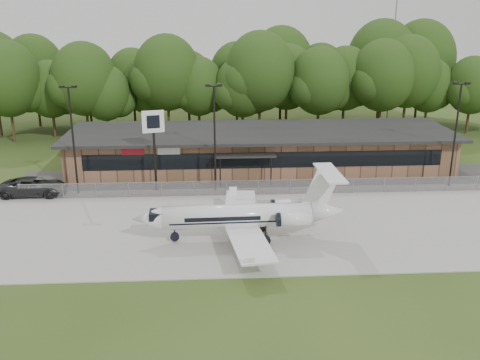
{
  "coord_description": "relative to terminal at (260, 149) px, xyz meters",
  "views": [
    {
      "loc": [
        -5.48,
        -32.09,
        16.92
      ],
      "look_at": [
        -2.9,
        12.0,
        2.54
      ],
      "focal_mm": 40.0,
      "sensor_mm": 36.0,
      "label": 1
    }
  ],
  "objects": [
    {
      "name": "business_jet",
      "position": [
        -2.95,
        -18.88,
        -0.26
      ],
      "size": [
        15.9,
        14.14,
        5.37
      ],
      "rotation": [
        0.0,
        0.0,
        0.03
      ],
      "color": "white",
      "rests_on": "ground"
    },
    {
      "name": "light_pole_mid",
      "position": [
        -5.0,
        -7.44,
        3.8
      ],
      "size": [
        1.55,
        0.3,
        10.23
      ],
      "color": "black",
      "rests_on": "ground"
    },
    {
      "name": "pole_sign",
      "position": [
        -10.66,
        -7.14,
        3.8
      ],
      "size": [
        2.04,
        0.75,
        7.82
      ],
      "rotation": [
        0.0,
        0.0,
        0.26
      ],
      "color": "black",
      "rests_on": "ground"
    },
    {
      "name": "light_pole_right",
      "position": [
        18.0,
        -7.44,
        3.8
      ],
      "size": [
        1.55,
        0.3,
        10.23
      ],
      "color": "black",
      "rests_on": "ground"
    },
    {
      "name": "suv",
      "position": [
        -22.0,
        -7.7,
        -1.32
      ],
      "size": [
        6.22,
        2.91,
        1.72
      ],
      "primitive_type": "imported",
      "rotation": [
        0.0,
        0.0,
        1.56
      ],
      "color": "#2E2E30",
      "rests_on": "ground"
    },
    {
      "name": "terminal",
      "position": [
        0.0,
        0.0,
        0.0
      ],
      "size": [
        41.0,
        11.65,
        4.3
      ],
      "color": "#8F6047",
      "rests_on": "ground"
    },
    {
      "name": "radio_mast",
      "position": [
        22.0,
        24.06,
        10.32
      ],
      "size": [
        0.2,
        0.2,
        25.0
      ],
      "primitive_type": "cylinder",
      "color": "gray",
      "rests_on": "ground"
    },
    {
      "name": "apron",
      "position": [
        0.0,
        -15.94,
        -2.14
      ],
      "size": [
        64.0,
        18.0,
        0.08
      ],
      "primitive_type": "cube",
      "color": "#9E9B93",
      "rests_on": "ground"
    },
    {
      "name": "ground",
      "position": [
        0.0,
        -23.94,
        -2.18
      ],
      "size": [
        160.0,
        160.0,
        0.0
      ],
      "primitive_type": "plane",
      "color": "#2D4117",
      "rests_on": "ground"
    },
    {
      "name": "parking_lot",
      "position": [
        0.0,
        -4.44,
        -2.15
      ],
      "size": [
        50.0,
        9.0,
        0.06
      ],
      "primitive_type": "cube",
      "color": "#383835",
      "rests_on": "ground"
    },
    {
      "name": "treeline",
      "position": [
        0.0,
        18.06,
        5.32
      ],
      "size": [
        72.0,
        12.0,
        15.0
      ],
      "primitive_type": null,
      "color": "#1E3711",
      "rests_on": "ground"
    },
    {
      "name": "fence",
      "position": [
        0.0,
        -8.94,
        -1.4
      ],
      "size": [
        46.0,
        0.04,
        1.52
      ],
      "color": "gray",
      "rests_on": "ground"
    },
    {
      "name": "light_pole_left",
      "position": [
        -18.0,
        -7.44,
        3.8
      ],
      "size": [
        1.55,
        0.3,
        10.23
      ],
      "color": "black",
      "rests_on": "ground"
    }
  ]
}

